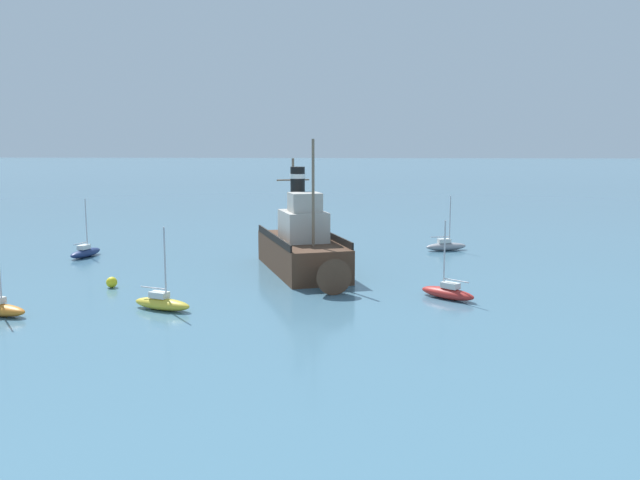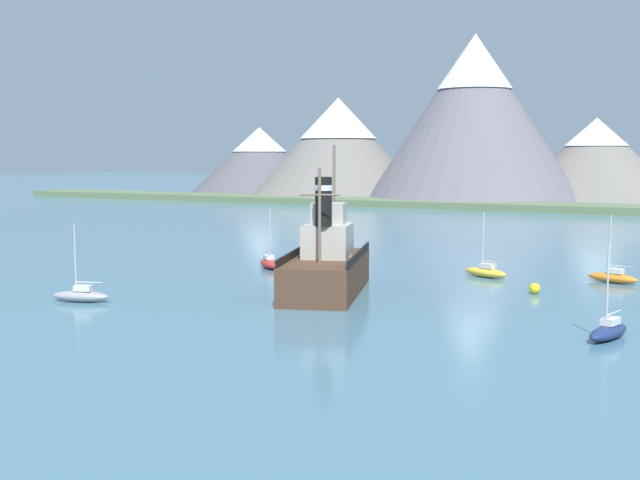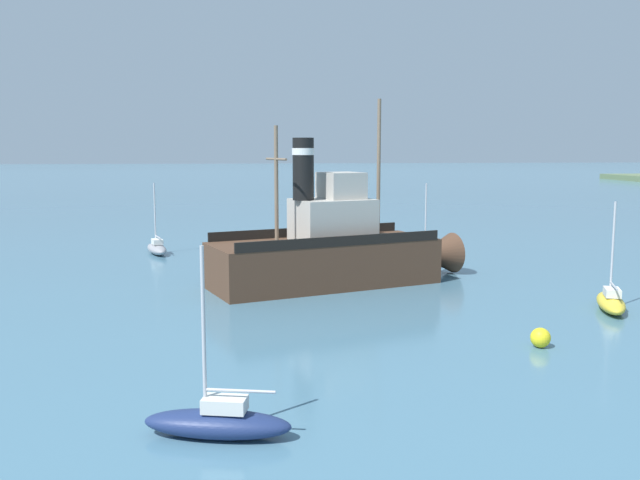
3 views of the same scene
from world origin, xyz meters
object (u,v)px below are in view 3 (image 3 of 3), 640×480
mooring_buoy (540,338)px  sailboat_red (427,248)px  sailboat_grey (157,248)px  old_tugboat (334,251)px  sailboat_yellow (611,301)px  sailboat_navy (218,421)px

mooring_buoy → sailboat_red: bearing=174.6°
sailboat_grey → mooring_buoy: size_ratio=6.67×
old_tugboat → sailboat_yellow: bearing=57.0°
sailboat_red → old_tugboat: bearing=-39.5°
old_tugboat → sailboat_navy: old_tugboat is taller
sailboat_navy → mooring_buoy: size_ratio=6.67×
old_tugboat → sailboat_red: 12.50m
sailboat_red → sailboat_grey: size_ratio=1.00×
sailboat_yellow → mooring_buoy: sailboat_yellow is taller
sailboat_yellow → mooring_buoy: bearing=-48.5°
sailboat_yellow → mooring_buoy: (5.04, -5.69, -0.06)m
sailboat_yellow → sailboat_red: bearing=-168.1°
sailboat_grey → sailboat_yellow: bearing=48.7°
old_tugboat → sailboat_grey: 16.10m
sailboat_navy → sailboat_yellow: size_ratio=1.00×
sailboat_grey → mooring_buoy: sailboat_grey is taller
sailboat_red → sailboat_navy: 31.62m
old_tugboat → sailboat_navy: 19.84m
sailboat_red → sailboat_yellow: (17.06, 3.60, 0.00)m
old_tugboat → sailboat_yellow: 13.79m
sailboat_red → mooring_buoy: sailboat_red is taller
old_tugboat → sailboat_navy: size_ratio=3.01×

